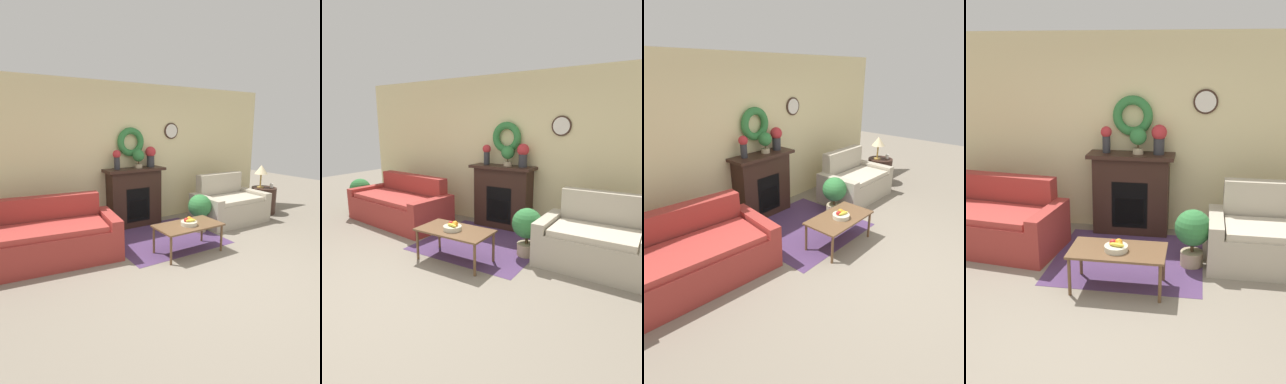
# 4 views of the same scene
# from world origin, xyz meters

# --- Properties ---
(ground_plane) EXTENTS (16.00, 16.00, 0.00)m
(ground_plane) POSITION_xyz_m (0.00, 0.00, 0.00)
(ground_plane) COLOR gray
(floor_rug) EXTENTS (1.80, 1.65, 0.01)m
(floor_rug) POSITION_xyz_m (0.09, 1.55, 0.00)
(floor_rug) COLOR #4C335B
(floor_rug) RESTS_ON ground_plane
(wall_back) EXTENTS (6.80, 0.19, 2.70)m
(wall_back) POSITION_xyz_m (0.00, 2.63, 1.36)
(wall_back) COLOR beige
(wall_back) RESTS_ON ground_plane
(fireplace) EXTENTS (1.16, 0.41, 1.13)m
(fireplace) POSITION_xyz_m (-0.01, 2.43, 0.57)
(fireplace) COLOR #331E16
(fireplace) RESTS_ON ground_plane
(couch_left) EXTENTS (2.13, 1.17, 0.88)m
(couch_left) POSITION_xyz_m (-1.82, 1.68, 0.32)
(couch_left) COLOR #9E332D
(couch_left) RESTS_ON ground_plane
(loveseat_right) EXTENTS (1.44, 0.90, 0.94)m
(loveseat_right) POSITION_xyz_m (1.75, 1.67, 0.32)
(loveseat_right) COLOR #B2A893
(loveseat_right) RESTS_ON ground_plane
(coffee_table) EXTENTS (1.02, 0.55, 0.45)m
(coffee_table) POSITION_xyz_m (0.09, 0.83, 0.40)
(coffee_table) COLOR brown
(coffee_table) RESTS_ON ground_plane
(fruit_bowl) EXTENTS (0.25, 0.25, 0.13)m
(fruit_bowl) POSITION_xyz_m (0.08, 0.80, 0.49)
(fruit_bowl) COLOR beige
(fruit_bowl) RESTS_ON coffee_table
(side_table_by_loveseat) EXTENTS (0.54, 0.54, 0.58)m
(side_table_by_loveseat) POSITION_xyz_m (2.84, 1.70, 0.29)
(side_table_by_loveseat) COLOR #331E16
(side_table_by_loveseat) RESTS_ON ground_plane
(table_lamp) EXTENTS (0.29, 0.29, 0.50)m
(table_lamp) POSITION_xyz_m (2.78, 1.76, 0.96)
(table_lamp) COLOR #B28E42
(table_lamp) RESTS_ON side_table_by_loveseat
(mug) EXTENTS (0.07, 0.07, 0.09)m
(mug) POSITION_xyz_m (2.97, 1.61, 0.62)
(mug) COLOR silver
(mug) RESTS_ON side_table_by_loveseat
(vase_on_mantel_left) EXTENTS (0.15, 0.15, 0.36)m
(vase_on_mantel_left) POSITION_xyz_m (-0.35, 2.43, 1.34)
(vase_on_mantel_left) COLOR #2D2D33
(vase_on_mantel_left) RESTS_ON fireplace
(vase_on_mantel_right) EXTENTS (0.21, 0.21, 0.40)m
(vase_on_mantel_right) POSITION_xyz_m (0.36, 2.43, 1.36)
(vase_on_mantel_right) COLOR #2D2D33
(vase_on_mantel_right) RESTS_ON fireplace
(potted_plant_on_mantel) EXTENTS (0.23, 0.23, 0.35)m
(potted_plant_on_mantel) POSITION_xyz_m (0.08, 2.41, 1.34)
(potted_plant_on_mantel) COLOR tan
(potted_plant_on_mantel) RESTS_ON fireplace
(potted_plant_floor_by_loveseat) EXTENTS (0.43, 0.43, 0.69)m
(potted_plant_floor_by_loveseat) POSITION_xyz_m (0.85, 1.50, 0.42)
(potted_plant_floor_by_loveseat) COLOR tan
(potted_plant_floor_by_loveseat) RESTS_ON ground_plane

